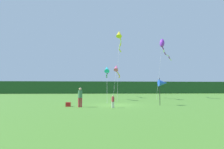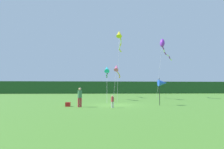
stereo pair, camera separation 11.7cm
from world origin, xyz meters
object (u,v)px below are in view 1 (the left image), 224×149
(person_child, at_px, (113,101))
(banner_flag_pole, at_px, (163,83))
(person_adult, at_px, (80,96))
(kite_yellow, at_px, (119,36))
(kite_rainbow, at_px, (117,69))
(cooler_box, at_px, (68,104))
(kite_purple, at_px, (163,45))
(kite_cyan, at_px, (107,70))

(person_child, xyz_separation_m, banner_flag_pole, (5.27, 2.03, 1.62))
(person_adult, bearing_deg, kite_yellow, 66.48)
(banner_flag_pole, xyz_separation_m, kite_rainbow, (-3.32, 15.14, 3.12))
(cooler_box, bearing_deg, kite_rainbow, 68.90)
(kite_rainbow, height_order, kite_purple, kite_purple)
(kite_yellow, bearing_deg, kite_purple, 18.71)
(person_adult, distance_m, kite_purple, 20.79)
(cooler_box, xyz_separation_m, kite_cyan, (3.99, 8.78, 4.22))
(person_child, xyz_separation_m, kite_cyan, (-0.15, 10.17, 3.80))
(person_adult, height_order, person_child, person_adult)
(cooler_box, bearing_deg, kite_purple, 43.27)
(person_child, distance_m, kite_purple, 19.84)
(kite_cyan, xyz_separation_m, kite_rainbow, (2.10, 7.00, 0.95))
(kite_cyan, relative_size, kite_rainbow, 0.76)
(banner_flag_pole, bearing_deg, kite_rainbow, 102.36)
(person_adult, bearing_deg, person_child, -15.25)
(person_child, distance_m, kite_rainbow, 17.92)
(person_adult, distance_m, kite_rainbow, 17.64)
(person_child, bearing_deg, kite_rainbow, 83.51)
(kite_rainbow, bearing_deg, banner_flag_pole, -77.64)
(kite_rainbow, bearing_deg, person_adult, -106.73)
(kite_cyan, xyz_separation_m, kite_yellow, (2.04, 1.79, 5.63))
(kite_rainbow, distance_m, kite_purple, 9.34)
(kite_rainbow, bearing_deg, person_child, -96.49)
(person_child, relative_size, cooler_box, 2.52)
(person_child, bearing_deg, kite_cyan, 90.83)
(banner_flag_pole, xyz_separation_m, kite_purple, (4.74, 12.68, 7.14))
(banner_flag_pole, height_order, kite_yellow, kite_yellow)
(person_adult, bearing_deg, cooler_box, 153.40)
(kite_yellow, distance_m, kite_purple, 8.60)
(cooler_box, height_order, kite_purple, kite_purple)
(person_child, xyz_separation_m, cooler_box, (-4.13, 1.39, -0.43))
(banner_flag_pole, xyz_separation_m, kite_cyan, (-5.42, 8.14, 2.17))
(person_adult, distance_m, person_child, 3.09)
(kite_cyan, bearing_deg, person_adult, -106.74)
(person_child, height_order, kite_purple, kite_purple)
(kite_purple, bearing_deg, banner_flag_pole, -110.49)
(person_child, relative_size, banner_flag_pole, 0.40)
(person_adult, distance_m, kite_cyan, 10.37)
(kite_cyan, bearing_deg, kite_rainbow, 73.29)
(person_child, height_order, kite_yellow, kite_yellow)
(person_adult, bearing_deg, kite_purple, 46.97)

